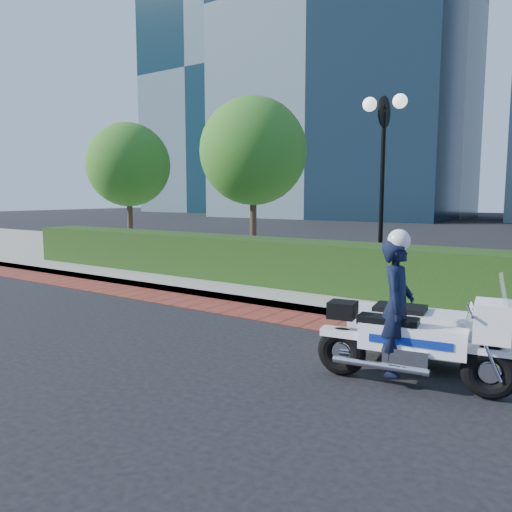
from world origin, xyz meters
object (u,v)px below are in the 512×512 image
Objects in this scene: tree_a at (128,165)px; tree_b at (253,152)px; police_motorcycle at (408,326)px; lamppost at (383,159)px.

tree_b is (5.50, 0.00, 0.21)m from tree_a.
police_motorcycle is (12.38, -6.64, -2.61)m from tree_a.
tree_b is at bearing 163.89° from lamppost.
police_motorcycle is at bearing -28.22° from tree_a.
lamppost is 0.92× the size of tree_a.
tree_a is at bearing 172.59° from lamppost.
police_motorcycle is at bearing -44.00° from tree_b.
police_motorcycle is at bearing -65.99° from lamppost.
lamppost reaches higher than police_motorcycle.
tree_b reaches higher than lamppost.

